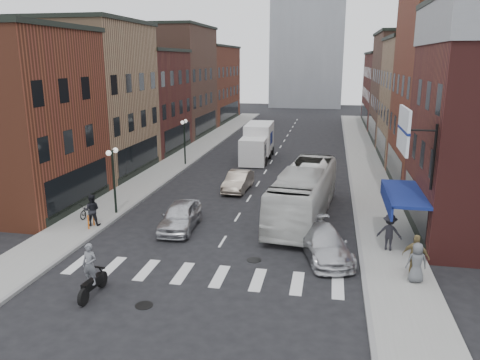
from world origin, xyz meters
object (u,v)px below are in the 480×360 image
Objects in this scene: billboard_sign at (406,131)px; ped_left_solo at (92,210)px; ped_right_c at (417,263)px; streetlamp_near at (113,169)px; ped_right_a at (389,232)px; motorcycle_rider at (91,272)px; box_truck at (257,143)px; transit_bus at (304,193)px; streetlamp_far at (184,133)px; sedan_left_near at (180,216)px; ped_right_b at (416,256)px; parked_bicycle at (89,210)px; bike_rack at (91,220)px; curb_car at (324,243)px; sedan_left_far at (238,181)px.

ped_left_solo is (-16.27, 1.12, -5.08)m from billboard_sign.
billboard_sign reaches higher than ped_right_c.
ped_right_a is (15.75, -2.82, -1.85)m from streetlamp_near.
ped_right_c is at bearing -20.51° from streetlamp_near.
streetlamp_near reaches higher than motorcycle_rider.
transit_bus is at bearing -72.94° from box_truck.
streetlamp_far is 0.92× the size of sedan_left_near.
ped_left_solo is 0.94× the size of ped_right_b.
streetlamp_far reaches higher than sedan_left_near.
parked_bicycle is at bearing -138.69° from streetlamp_near.
bike_rack is (-0.20, -16.70, -2.36)m from streetlamp_far.
bike_rack is at bearing -94.24° from streetlamp_near.
motorcycle_rider is 9.90m from parked_bicycle.
motorcycle_rider is 0.47× the size of curb_car.
ped_right_b reaches higher than ped_right_c.
motorcycle_rider is at bearing -61.53° from bike_rack.
sedan_left_near is 12.56m from ped_right_b.
sedan_left_far is at bearing -138.07° from ped_left_solo.
bike_rack is at bearing 91.62° from ped_left_solo.
sedan_left_near is 12.69m from ped_right_c.
parked_bicycle is at bearing 122.39° from bike_rack.
billboard_sign is at bearing -41.92° from transit_bus.
box_truck reaches higher than curb_car.
streetlamp_near is 2.37× the size of ped_right_c.
ped_right_a is 0.95× the size of ped_right_b.
bike_rack is 0.61m from ped_left_solo.
streetlamp_near is 3.03m from ped_left_solo.
ped_right_c is at bearing -11.70° from parked_bicycle.
ped_right_c is (16.49, -6.17, -1.90)m from streetlamp_near.
sedan_left_near is (4.65, -15.61, -2.15)m from streetlamp_far.
streetlamp_far is 7.12m from box_truck.
ped_right_b reaches higher than sedan_left_far.
sedan_left_far is (1.62, 8.49, -0.07)m from sedan_left_near.
streetlamp_near is 5.37m from sedan_left_near.
ped_left_solo reaches higher than curb_car.
streetlamp_far reaches higher than motorcycle_rider.
sedan_left_far is 0.87× the size of curb_car.
billboard_sign reaches higher than motorcycle_rider.
billboard_sign is 15.22m from sedan_left_far.
box_truck is at bearing 71.28° from streetlamp_near.
sedan_left_near is 11.17m from ped_right_a.
ped_right_c is at bearing 154.48° from ped_left_solo.
billboard_sign is 0.34× the size of transit_bus.
sedan_left_near is at bearing -0.82° from parked_bicycle.
billboard_sign is at bearing -12.35° from streetlamp_near.
curb_car is (6.37, -10.89, 0.01)m from sedan_left_far.
transit_bus is 5.73× the size of ped_right_b.
sedan_left_near is 1.06× the size of sedan_left_far.
ped_right_c is (11.84, -4.56, 0.25)m from sedan_left_near.
streetlamp_near is 0.85× the size of curb_car.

